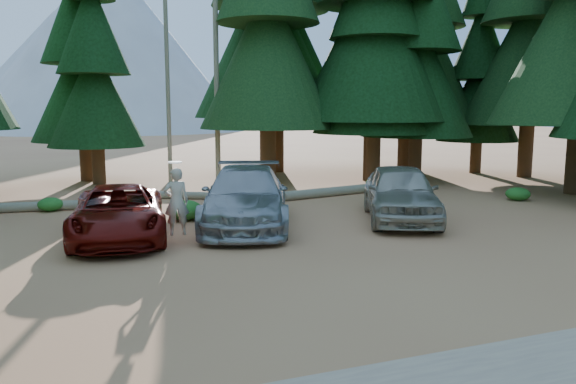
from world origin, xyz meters
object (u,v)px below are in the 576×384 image
(silver_minivan_right, at_px, (401,193))
(log_mid, at_px, (184,195))
(silver_minivan_center, at_px, (246,197))
(red_pickup, at_px, (118,213))
(frisbee_player, at_px, (176,201))
(log_right, at_px, (342,191))
(log_left, at_px, (72,205))

(silver_minivan_right, xyz_separation_m, log_mid, (-5.65, 6.60, -0.74))
(silver_minivan_center, bearing_deg, red_pickup, -154.36)
(frisbee_player, relative_size, log_right, 0.34)
(red_pickup, bearing_deg, silver_minivan_center, 12.99)
(silver_minivan_center, xyz_separation_m, log_mid, (-0.85, 5.72, -0.73))
(log_left, relative_size, log_right, 0.82)
(log_mid, bearing_deg, log_left, -138.06)
(red_pickup, height_order, silver_minivan_center, silver_minivan_center)
(frisbee_player, bearing_deg, silver_minivan_center, -143.33)
(silver_minivan_right, bearing_deg, silver_minivan_center, -166.03)
(silver_minivan_right, bearing_deg, log_mid, 155.00)
(log_left, xyz_separation_m, log_mid, (4.09, 0.99, -0.02))
(log_left, bearing_deg, frisbee_player, -61.29)
(red_pickup, bearing_deg, log_mid, 71.22)
(frisbee_player, height_order, log_mid, frisbee_player)
(red_pickup, height_order, log_mid, red_pickup)
(red_pickup, distance_m, log_left, 5.36)
(silver_minivan_center, height_order, silver_minivan_right, silver_minivan_right)
(silver_minivan_center, bearing_deg, log_right, 58.24)
(red_pickup, height_order, log_left, red_pickup)
(red_pickup, xyz_separation_m, frisbee_player, (1.39, -1.06, 0.41))
(silver_minivan_center, bearing_deg, log_mid, 117.06)
(log_mid, height_order, log_right, log_right)
(silver_minivan_center, distance_m, frisbee_player, 2.77)
(red_pickup, height_order, silver_minivan_right, silver_minivan_right)
(log_mid, distance_m, log_right, 6.37)
(silver_minivan_center, height_order, frisbee_player, frisbee_player)
(silver_minivan_right, relative_size, log_right, 0.91)
(red_pickup, bearing_deg, frisbee_player, -31.54)
(silver_minivan_center, distance_m, log_left, 6.88)
(log_mid, xyz_separation_m, log_right, (6.25, -1.24, 0.03))
(red_pickup, xyz_separation_m, silver_minivan_center, (3.69, 0.46, 0.16))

